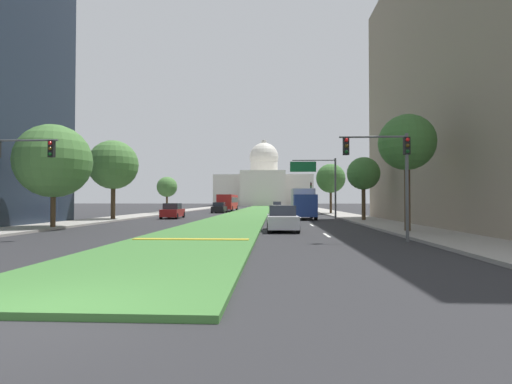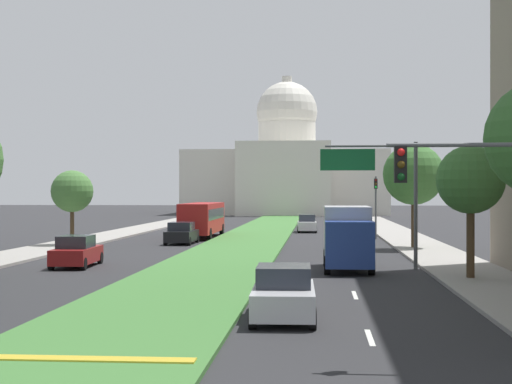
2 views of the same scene
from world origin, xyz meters
name	(u,v)px [view 1 (image 1 of 2)]	position (x,y,z in m)	size (l,w,h in m)	color
ground_plane	(254,210)	(0.00, 66.27, 0.00)	(291.61, 291.61, 0.00)	#2B2B2D
grass_median	(252,211)	(0.00, 59.65, 0.07)	(6.07, 119.29, 0.14)	#427A38
median_curb_nose	(191,239)	(0.00, 11.38, 0.16)	(5.47, 0.50, 0.04)	gold
lane_dashes_right	(299,216)	(6.90, 39.58, 0.00)	(0.16, 53.24, 0.01)	silver
sidewalk_left	(170,212)	(-12.77, 53.02, 0.07)	(4.00, 119.29, 0.15)	#9E9991
sidewalk_right	(331,212)	(12.77, 53.02, 0.07)	(4.00, 119.29, 0.15)	#9E9991
capitol_building	(264,186)	(0.00, 131.67, 7.18)	(34.27, 28.88, 24.37)	silver
traffic_light_near_left	(13,165)	(-9.42, 12.30, 3.80)	(3.34, 0.35, 5.20)	#515456
traffic_light_near_right	(389,163)	(9.42, 12.10, 3.80)	(3.34, 0.35, 5.20)	#515456
traffic_light_far_right	(311,193)	(10.27, 59.13, 3.31)	(0.28, 0.35, 5.20)	#515456
overhead_guide_sign	(319,176)	(8.71, 34.26, 4.61)	(4.96, 0.20, 6.50)	#515456
street_tree_left_near	(54,161)	(-11.31, 18.91, 4.69)	(5.04, 5.04, 7.22)	#4C3823
street_tree_right_near	(407,143)	(11.98, 17.00, 5.47)	(3.39, 3.39, 7.22)	#4C3823
street_tree_left_mid	(113,165)	(-12.04, 30.08, 5.49)	(4.84, 4.84, 7.93)	#4C3823
street_tree_right_mid	(363,174)	(12.25, 29.23, 4.46)	(3.05, 3.05, 6.03)	#4C3823
street_tree_left_far	(167,187)	(-12.10, 48.71, 3.96)	(3.01, 3.01, 5.49)	#4C3823
street_tree_right_far	(331,178)	(12.00, 47.86, 5.12)	(4.18, 4.18, 7.22)	#4C3823
sedan_lead_stopped	(282,219)	(4.43, 18.26, 0.78)	(2.06, 4.56, 1.65)	#BCBCC1
sedan_midblock	(173,211)	(-7.19, 34.15, 0.78)	(2.09, 4.61, 1.66)	maroon
sedan_distant	(219,208)	(-4.73, 51.99, 0.78)	(2.04, 4.38, 1.66)	black
sedan_far_horizon	(277,206)	(4.42, 69.92, 0.80)	(1.99, 4.42, 1.71)	silver
sedan_very_far	(229,205)	(-7.24, 85.10, 0.79)	(1.89, 4.20, 1.70)	maroon
box_truck_delivery	(303,203)	(6.99, 33.70, 1.68)	(2.40, 6.40, 3.20)	navy
city_bus	(228,201)	(-4.43, 60.51, 1.77)	(2.62, 11.00, 2.95)	#B21E1E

